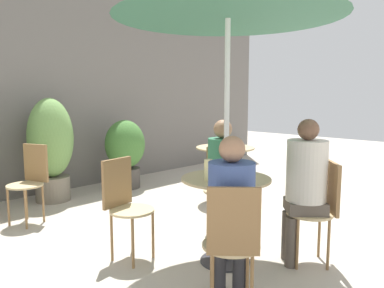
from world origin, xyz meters
name	(u,v)px	position (x,y,z in m)	size (l,w,h in m)	color
ground_plane	(224,265)	(0.00, 0.00, 0.00)	(20.00, 20.00, 0.00)	#B2A899
storefront_wall	(40,90)	(0.00, 3.41, 1.50)	(10.00, 0.06, 3.00)	slate
cafe_table_near	(226,199)	(0.06, 0.04, 0.56)	(0.76, 0.76, 0.74)	#2D2D33
cafe_table_far	(225,160)	(1.52, 1.24, 0.56)	(0.78, 0.78, 0.74)	#2D2D33
bistro_chair_0	(232,238)	(-0.54, -0.50, 0.53)	(0.44, 0.44, 0.88)	tan
bistro_chair_1	(321,203)	(0.59, -0.56, 0.53)	(0.44, 0.44, 0.88)	tan
bistro_chair_2	(222,181)	(0.65, 0.57, 0.53)	(0.44, 0.44, 0.88)	tan
bistro_chair_3	(31,176)	(-0.67, 2.27, 0.53)	(0.43, 0.42, 0.88)	tan
bistro_chair_4	(124,199)	(-0.49, 0.74, 0.53)	(0.39, 0.41, 0.88)	tan
seated_person_0	(231,205)	(-0.43, -0.40, 0.70)	(0.40, 0.40, 1.17)	#2D2D33
seated_person_1	(305,179)	(0.50, -0.45, 0.73)	(0.42, 0.43, 1.24)	brown
seated_person_2	(223,166)	(0.55, 0.48, 0.71)	(0.38, 0.38, 1.19)	brown
beer_glass_0	(208,170)	(-0.12, 0.08, 0.83)	(0.07, 0.07, 0.17)	beige
beer_glass_1	(237,163)	(0.24, 0.06, 0.84)	(0.07, 0.07, 0.20)	beige
potted_plant_1	(51,146)	(-0.10, 2.94, 0.76)	(0.60, 0.60, 1.40)	slate
potted_plant_2	(125,150)	(1.02, 2.82, 0.59)	(0.61, 0.61, 1.06)	#47423D
umbrella	(228,1)	(0.06, 0.04, 2.18)	(1.85, 1.85, 2.32)	silver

